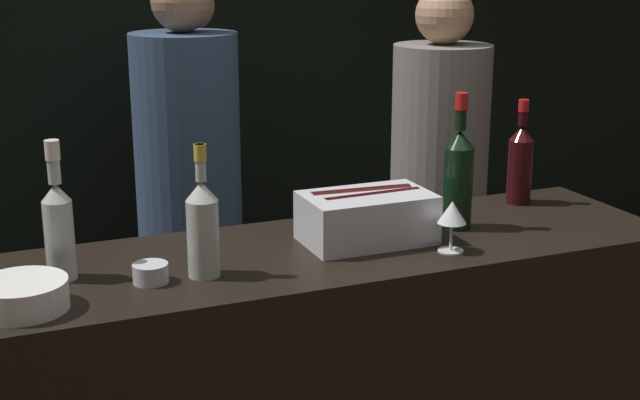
{
  "coord_description": "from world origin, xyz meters",
  "views": [
    {
      "loc": [
        -0.84,
        -1.73,
        1.84
      ],
      "look_at": [
        0.0,
        0.3,
        1.22
      ],
      "focal_mm": 50.0,
      "sensor_mm": 36.0,
      "label": 1
    }
  ],
  "objects": [
    {
      "name": "candle_votive",
      "position": [
        -0.46,
        0.19,
        1.12
      ],
      "size": [
        0.08,
        0.08,
        0.05
      ],
      "color": "silver",
      "rests_on": "bar_counter"
    },
    {
      "name": "wine_glass",
      "position": [
        0.29,
        0.12,
        1.19
      ],
      "size": [
        0.07,
        0.07,
        0.13
      ],
      "color": "silver",
      "rests_on": "bar_counter"
    },
    {
      "name": "person_in_hoodie",
      "position": [
        0.06,
        1.81,
        0.97
      ],
      "size": [
        0.35,
        0.35,
        1.73
      ],
      "rotation": [
        0.0,
        0.0,
        1.36
      ],
      "color": "black",
      "rests_on": "ground_plane"
    },
    {
      "name": "white_wine_bottle",
      "position": [
        -0.65,
        0.3,
        1.23
      ],
      "size": [
        0.07,
        0.07,
        0.33
      ],
      "color": "#B2B7AD",
      "rests_on": "bar_counter"
    },
    {
      "name": "ice_bin_with_bottles",
      "position": [
        0.13,
        0.28,
        1.17
      ],
      "size": [
        0.33,
        0.21,
        0.13
      ],
      "color": "silver",
      "rests_on": "bar_counter"
    },
    {
      "name": "person_blond_tee",
      "position": [
        0.81,
        1.09,
        0.96
      ],
      "size": [
        0.36,
        0.36,
        1.71
      ],
      "rotation": [
        0.0,
        0.0,
        1.17
      ],
      "color": "black",
      "rests_on": "ground_plane"
    },
    {
      "name": "red_wine_bottle_burgundy",
      "position": [
        0.4,
        0.29,
        1.25
      ],
      "size": [
        0.08,
        0.08,
        0.37
      ],
      "color": "black",
      "rests_on": "bar_counter"
    },
    {
      "name": "bowl_white",
      "position": [
        -0.75,
        0.14,
        1.13
      ],
      "size": [
        0.2,
        0.2,
        0.06
      ],
      "color": "white",
      "rests_on": "bar_counter"
    },
    {
      "name": "red_wine_bottle_tall",
      "position": [
        0.7,
        0.43,
        1.23
      ],
      "size": [
        0.07,
        0.07,
        0.31
      ],
      "color": "black",
      "rests_on": "bar_counter"
    },
    {
      "name": "person_grey_polo",
      "position": [
        -0.09,
        1.3,
        0.99
      ],
      "size": [
        0.38,
        0.38,
        1.77
      ],
      "rotation": [
        0.0,
        0.0,
        2.78
      ],
      "color": "black",
      "rests_on": "ground_plane"
    },
    {
      "name": "wall_back_chalkboard",
      "position": [
        0.0,
        2.43,
        1.4
      ],
      "size": [
        6.4,
        0.06,
        2.8
      ],
      "color": "black",
      "rests_on": "ground_plane"
    },
    {
      "name": "rose_wine_bottle",
      "position": [
        -0.34,
        0.19,
        1.22
      ],
      "size": [
        0.08,
        0.08,
        0.32
      ],
      "color": "#B2B7AD",
      "rests_on": "bar_counter"
    }
  ]
}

